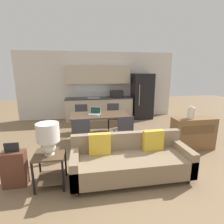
% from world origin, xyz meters
% --- Properties ---
extents(ground_plane, '(20.00, 20.00, 0.00)m').
position_xyz_m(ground_plane, '(0.00, 0.00, 0.00)').
color(ground_plane, '#7F6647').
extents(wall_back, '(6.40, 0.07, 2.70)m').
position_xyz_m(wall_back, '(-0.00, 4.63, 1.35)').
color(wall_back, silver).
rests_on(wall_back, ground_plane).
extents(kitchen_counter, '(2.68, 0.65, 2.15)m').
position_xyz_m(kitchen_counter, '(0.02, 4.33, 0.84)').
color(kitchen_counter, beige).
rests_on(kitchen_counter, ground_plane).
extents(refrigerator, '(0.80, 0.74, 1.84)m').
position_xyz_m(refrigerator, '(1.78, 4.23, 0.92)').
color(refrigerator, black).
rests_on(refrigerator, ground_plane).
extents(dining_table, '(1.64, 0.84, 0.74)m').
position_xyz_m(dining_table, '(-0.19, 2.15, 0.68)').
color(dining_table, brown).
rests_on(dining_table, ground_plane).
extents(couch, '(2.16, 0.80, 0.84)m').
position_xyz_m(couch, '(0.18, 0.20, 0.33)').
color(couch, '#3D2D1E').
rests_on(couch, ground_plane).
extents(side_table, '(0.50, 0.50, 0.59)m').
position_xyz_m(side_table, '(-1.25, 0.17, 0.40)').
color(side_table, brown).
rests_on(side_table, ground_plane).
extents(table_lamp, '(0.37, 0.37, 0.54)m').
position_xyz_m(table_lamp, '(-1.23, 0.14, 0.92)').
color(table_lamp, silver).
rests_on(table_lamp, side_table).
extents(credenza, '(1.07, 0.40, 0.81)m').
position_xyz_m(credenza, '(2.06, 1.10, 0.41)').
color(credenza, brown).
rests_on(credenza, ground_plane).
extents(vase, '(0.17, 0.17, 0.30)m').
position_xyz_m(vase, '(1.94, 1.08, 0.95)').
color(vase, beige).
rests_on(vase, credenza).
extents(dining_chair_near_left, '(0.43, 0.43, 0.88)m').
position_xyz_m(dining_chair_near_left, '(-0.72, 1.34, 0.49)').
color(dining_chair_near_left, '#38383D').
rests_on(dining_chair_near_left, ground_plane).
extents(dining_chair_far_left, '(0.42, 0.42, 0.88)m').
position_xyz_m(dining_chair_far_left, '(-0.72, 2.91, 0.49)').
color(dining_chair_far_left, '#38383D').
rests_on(dining_chair_far_left, ground_plane).
extents(dining_chair_far_right, '(0.45, 0.45, 0.88)m').
position_xyz_m(dining_chair_far_right, '(0.34, 2.91, 0.49)').
color(dining_chair_far_right, '#38383D').
rests_on(dining_chair_far_right, ground_plane).
extents(dining_chair_near_right, '(0.46, 0.46, 0.88)m').
position_xyz_m(dining_chair_near_right, '(0.34, 1.38, 0.49)').
color(dining_chair_near_right, '#38383D').
rests_on(dining_chair_near_right, ground_plane).
extents(laptop, '(0.39, 0.36, 0.20)m').
position_xyz_m(laptop, '(-0.33, 2.18, 0.79)').
color(laptop, '#B7BABC').
rests_on(laptop, dining_table).
extents(suitcase, '(0.39, 0.22, 0.79)m').
position_xyz_m(suitcase, '(-1.85, 0.26, 0.32)').
color(suitcase, brown).
rests_on(suitcase, ground_plane).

